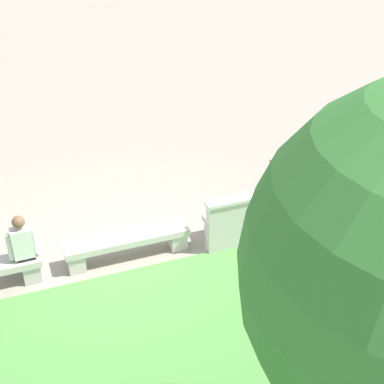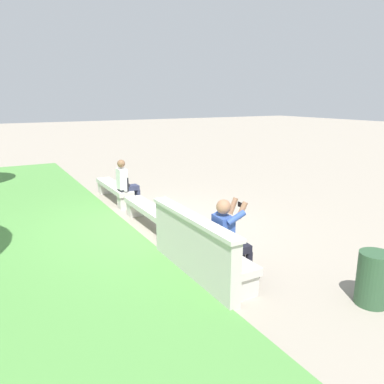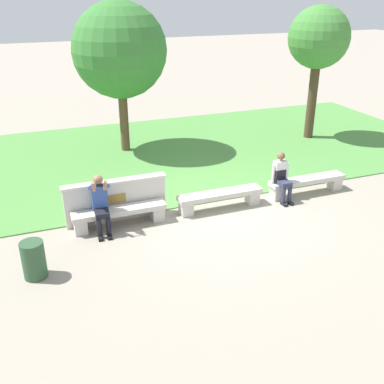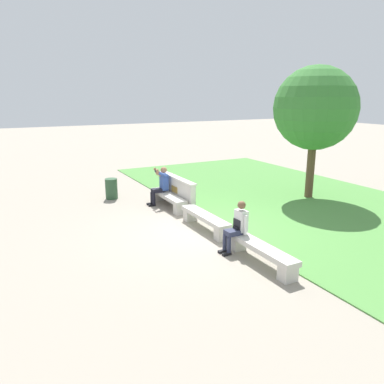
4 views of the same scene
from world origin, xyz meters
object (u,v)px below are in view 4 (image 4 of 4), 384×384
at_px(bench_mid, 261,251).
at_px(bench_main, 168,198).
at_px(backpack, 239,226).
at_px(bench_near, 205,219).
at_px(trash_bin, 111,189).
at_px(person_distant, 237,225).
at_px(tree_behind_wall, 315,109).
at_px(person_photographer, 161,184).

bearing_deg(bench_mid, bench_main, 180.00).
bearing_deg(backpack, bench_near, -179.63).
bearing_deg(trash_bin, person_distant, 12.24).
xyz_separation_m(person_distant, tree_behind_wall, (-2.87, 5.20, 2.58)).
height_order(bench_main, backpack, backpack).
bearing_deg(tree_behind_wall, bench_mid, -54.15).
relative_size(backpack, tree_behind_wall, 0.09).
relative_size(person_photographer, backpack, 3.08).
distance_m(person_photographer, person_distant, 4.62).
relative_size(bench_main, trash_bin, 2.88).
height_order(person_distant, backpack, person_distant).
height_order(bench_mid, person_photographer, person_photographer).
distance_m(bench_main, bench_near, 2.52).
distance_m(person_photographer, tree_behind_wall, 6.05).
relative_size(bench_main, tree_behind_wall, 0.46).
relative_size(bench_near, bench_mid, 1.00).
relative_size(bench_main, bench_mid, 1.00).
bearing_deg(backpack, tree_behind_wall, 119.05).
bearing_deg(bench_main, person_photographer, -169.52).
bearing_deg(backpack, person_photographer, -178.90).
height_order(bench_near, person_photographer, person_photographer).
bearing_deg(tree_behind_wall, bench_near, -76.99).
bearing_deg(person_photographer, backpack, 1.10).
relative_size(person_distant, trash_bin, 1.68).
bearing_deg(tree_behind_wall, trash_bin, -116.67).
bearing_deg(person_distant, backpack, 105.78).
height_order(person_photographer, backpack, person_photographer).
bearing_deg(person_photographer, bench_mid, 0.81).
bearing_deg(trash_bin, bench_mid, 11.33).
height_order(person_distant, trash_bin, person_distant).
bearing_deg(bench_main, tree_behind_wall, 75.41).
xyz_separation_m(bench_near, tree_behind_wall, (-1.19, 5.13, 2.94)).
height_order(bench_main, person_distant, person_distant).
relative_size(bench_near, person_distant, 1.71).
xyz_separation_m(bench_main, person_distant, (4.20, -0.07, 0.37)).
xyz_separation_m(bench_main, bench_near, (2.52, 0.00, 0.00)).
bearing_deg(bench_near, trash_bin, -162.60).
xyz_separation_m(person_photographer, person_distant, (4.62, 0.01, -0.06)).
xyz_separation_m(bench_main, backpack, (4.18, 0.01, 0.32)).
bearing_deg(person_photographer, bench_main, 10.48).
xyz_separation_m(bench_near, backpack, (1.66, 0.01, 0.32)).
height_order(backpack, tree_behind_wall, tree_behind_wall).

